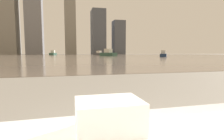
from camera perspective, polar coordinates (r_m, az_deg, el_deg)
The scene contains 9 objects.
towel_stack at distance 0.67m, azimuth -1.04°, elevation -14.63°, with size 0.24×0.18×0.12m.
harbor_water at distance 61.79m, azimuth -13.67°, elevation 4.60°, with size 180.00×110.00×0.01m.
harbor_boat_0 at distance 49.63m, azimuth -1.25°, elevation 5.41°, with size 4.26×5.76×2.07m.
harbor_boat_1 at distance 69.25m, azimuth -4.29°, elevation 5.36°, with size 3.93×4.94×1.80m.
harbor_boat_2 at distance 76.38m, azimuth -18.70°, elevation 5.15°, with size 2.74×5.54×1.99m.
harbor_boat_3 at distance 41.57m, azimuth 16.43°, elevation 4.87°, with size 3.27×4.07×1.48m.
skyline_tower_2 at distance 122.65m, azimuth -24.22°, elevation 18.21°, with size 9.32×11.50×57.44m.
skyline_tower_4 at distance 120.22m, azimuth -4.55°, elevation 12.12°, with size 8.80×12.21×29.28m.
skyline_tower_5 at distance 123.05m, azimuth 2.14°, elevation 10.48°, with size 7.80×8.52×22.83m.
Camera 1 is at (-0.41, 0.22, 0.87)m, focal length 28.00 mm.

